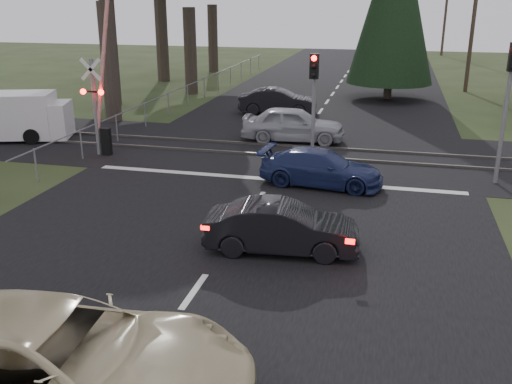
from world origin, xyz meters
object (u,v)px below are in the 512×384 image
(crossing_signal, at_px, (100,104))
(utility_pole_mid, at_px, (474,18))
(blue_sedan, at_px, (321,168))
(dark_car_far, at_px, (278,101))
(cream_coupe, at_px, (54,363))
(traffic_signal_right, at_px, (511,87))
(utility_pole_far, at_px, (446,9))
(white_van, at_px, (9,116))
(dark_hatchback, at_px, (282,228))
(silver_car, at_px, (293,124))
(traffic_signal_center, at_px, (314,89))

(crossing_signal, bearing_deg, utility_pole_mid, 52.03)
(crossing_signal, distance_m, blue_sedan, 9.27)
(utility_pole_mid, relative_size, dark_car_far, 2.17)
(utility_pole_mid, distance_m, dark_car_far, 15.40)
(cream_coupe, height_order, dark_car_far, cream_coupe)
(traffic_signal_right, bearing_deg, utility_pole_far, 88.80)
(white_van, bearing_deg, traffic_signal_right, -22.92)
(cream_coupe, relative_size, dark_hatchback, 1.60)
(dark_car_far, bearing_deg, utility_pole_mid, -51.07)
(dark_car_far, height_order, white_van, white_van)
(utility_pole_far, bearing_deg, dark_car_far, -106.77)
(utility_pole_mid, height_order, dark_hatchback, utility_pole_mid)
(silver_car, relative_size, dark_car_far, 1.08)
(utility_pole_far, distance_m, dark_hatchback, 53.14)
(utility_pole_mid, bearing_deg, dark_hatchback, -104.38)
(utility_pole_far, xyz_separation_m, cream_coupe, (-9.27, -59.02, -3.88))
(crossing_signal, xyz_separation_m, utility_pole_mid, (15.77, 20.21, 2.67))
(traffic_signal_right, distance_m, blue_sedan, 6.61)
(traffic_signal_right, xyz_separation_m, utility_pole_mid, (0.95, 20.53, 1.41))
(silver_car, bearing_deg, blue_sedan, -164.95)
(cream_coupe, bearing_deg, utility_pole_far, -13.35)
(silver_car, bearing_deg, utility_pole_far, -15.85)
(utility_pole_mid, xyz_separation_m, utility_pole_far, (0.00, 25.00, 0.00))
(traffic_signal_center, xyz_separation_m, cream_coupe, (-1.77, -14.70, -1.96))
(traffic_signal_center, bearing_deg, blue_sedan, -75.21)
(traffic_signal_right, distance_m, white_van, 20.26)
(utility_pole_far, bearing_deg, white_van, -115.62)
(dark_hatchback, bearing_deg, traffic_signal_right, -46.48)
(dark_hatchback, xyz_separation_m, blue_sedan, (0.26, 5.50, -0.03))
(traffic_signal_center, height_order, dark_car_far, traffic_signal_center)
(utility_pole_mid, distance_m, utility_pole_far, 25.00)
(utility_pole_far, bearing_deg, crossing_signal, -109.23)
(blue_sedan, bearing_deg, traffic_signal_right, -70.29)
(blue_sedan, bearing_deg, white_van, 82.90)
(utility_pole_mid, relative_size, dark_hatchback, 2.36)
(traffic_signal_center, height_order, dark_hatchback, traffic_signal_center)
(utility_pole_mid, height_order, blue_sedan, utility_pole_mid)
(traffic_signal_center, relative_size, dark_hatchback, 1.08)
(traffic_signal_center, xyz_separation_m, white_van, (-13.51, 0.50, -1.76))
(traffic_signal_center, relative_size, dark_car_far, 0.99)
(crossing_signal, distance_m, cream_coupe, 15.31)
(crossing_signal, distance_m, silver_car, 8.18)
(utility_pole_mid, relative_size, blue_sedan, 2.17)
(utility_pole_mid, relative_size, cream_coupe, 1.47)
(utility_pole_mid, bearing_deg, traffic_signal_center, -111.21)
(traffic_signal_right, distance_m, silver_car, 9.32)
(crossing_signal, relative_size, traffic_signal_right, 1.48)
(dark_hatchback, bearing_deg, cream_coupe, 155.82)
(silver_car, xyz_separation_m, blue_sedan, (1.99, -5.83, -0.16))
(white_van, bearing_deg, dark_car_far, 21.18)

